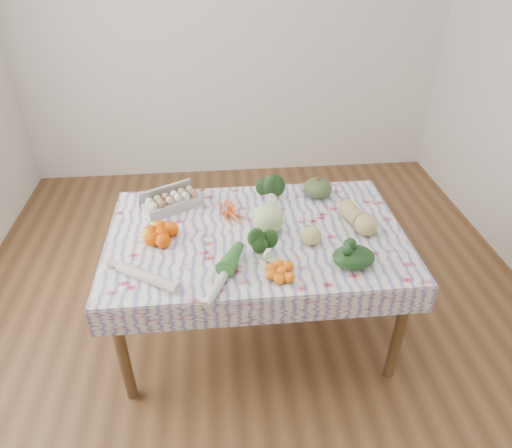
% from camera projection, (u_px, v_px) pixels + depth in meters
% --- Properties ---
extents(ground, '(4.50, 4.50, 0.00)m').
position_uv_depth(ground, '(256.00, 327.00, 2.99)').
color(ground, brown).
rests_on(ground, ground).
extents(wall_back, '(4.00, 0.04, 2.80)m').
position_uv_depth(wall_back, '(231.00, 29.00, 4.06)').
color(wall_back, silver).
rests_on(wall_back, ground).
extents(dining_table, '(1.60, 1.00, 0.75)m').
position_uv_depth(dining_table, '(256.00, 244.00, 2.61)').
color(dining_table, brown).
rests_on(dining_table, ground).
extents(tablecloth, '(1.66, 1.06, 0.01)m').
position_uv_depth(tablecloth, '(256.00, 233.00, 2.56)').
color(tablecloth, white).
rests_on(tablecloth, dining_table).
extents(egg_carton, '(0.37, 0.28, 0.09)m').
position_uv_depth(egg_carton, '(172.00, 203.00, 2.74)').
color(egg_carton, '#B9B9B3').
rests_on(egg_carton, tablecloth).
extents(carrot_bunch, '(0.24, 0.23, 0.03)m').
position_uv_depth(carrot_bunch, '(228.00, 214.00, 2.69)').
color(carrot_bunch, '#E6561E').
rests_on(carrot_bunch, tablecloth).
extents(kale_bunch, '(0.21, 0.19, 0.16)m').
position_uv_depth(kale_bunch, '(272.00, 190.00, 2.81)').
color(kale_bunch, '#1D3B18').
rests_on(kale_bunch, tablecloth).
extents(kabocha_squash, '(0.20, 0.20, 0.12)m').
position_uv_depth(kabocha_squash, '(318.00, 188.00, 2.86)').
color(kabocha_squash, '#42582E').
rests_on(kabocha_squash, tablecloth).
extents(cabbage, '(0.21, 0.21, 0.17)m').
position_uv_depth(cabbage, '(268.00, 219.00, 2.52)').
color(cabbage, '#B7D087').
rests_on(cabbage, tablecloth).
extents(butternut_squash, '(0.20, 0.30, 0.13)m').
position_uv_depth(butternut_squash, '(359.00, 217.00, 2.58)').
color(butternut_squash, tan).
rests_on(butternut_squash, tablecloth).
extents(orange_cluster, '(0.33, 0.33, 0.09)m').
position_uv_depth(orange_cluster, '(161.00, 234.00, 2.48)').
color(orange_cluster, '#E94E01').
rests_on(orange_cluster, tablecloth).
extents(broccoli, '(0.20, 0.20, 0.11)m').
position_uv_depth(broccoli, '(263.00, 247.00, 2.36)').
color(broccoli, '#1D4418').
rests_on(broccoli, tablecloth).
extents(mandarin_cluster, '(0.21, 0.21, 0.06)m').
position_uv_depth(mandarin_cluster, '(281.00, 271.00, 2.24)').
color(mandarin_cluster, orange).
rests_on(mandarin_cluster, tablecloth).
extents(grapefruit, '(0.12, 0.12, 0.10)m').
position_uv_depth(grapefruit, '(311.00, 236.00, 2.45)').
color(grapefruit, '#C5BE64').
rests_on(grapefruit, tablecloth).
extents(spinach_bag, '(0.23, 0.19, 0.10)m').
position_uv_depth(spinach_bag, '(353.00, 257.00, 2.30)').
color(spinach_bag, black).
rests_on(spinach_bag, tablecloth).
extents(daikon, '(0.35, 0.25, 0.05)m').
position_uv_depth(daikon, '(147.00, 277.00, 2.21)').
color(daikon, beige).
rests_on(daikon, tablecloth).
extents(leek, '(0.22, 0.41, 0.05)m').
position_uv_depth(leek, '(224.00, 276.00, 2.22)').
color(leek, beige).
rests_on(leek, tablecloth).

